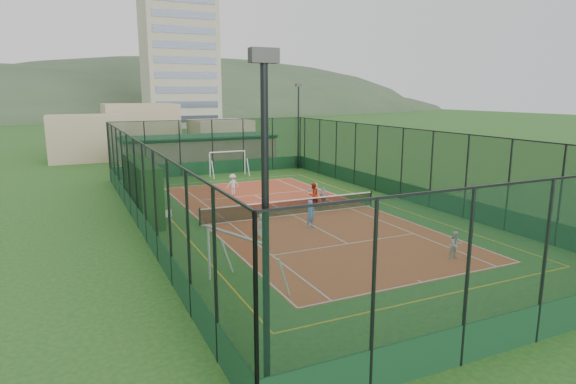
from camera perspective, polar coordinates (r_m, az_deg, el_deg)
name	(u,v)px	position (r m, az deg, el deg)	size (l,w,h in m)	color
ground	(292,215)	(29.61, 0.51, -2.74)	(300.00, 300.00, 0.00)	#1E531C
court_slab	(292,215)	(29.61, 0.51, -2.73)	(11.17, 23.97, 0.01)	#A64825
tennis_net	(292,207)	(29.49, 0.52, -1.75)	(11.67, 0.12, 1.06)	black
perimeter_fence	(292,175)	(29.09, 0.52, 2.03)	(18.12, 34.12, 5.00)	black
floodlight_sw	(266,245)	(10.52, -2.66, -6.26)	(0.60, 0.26, 8.25)	black
floodlight_ne	(298,127)	(47.49, 1.24, 7.74)	(0.60, 0.26, 8.25)	black
clubhouse	(199,151)	(49.78, -10.53, 4.78)	(15.20, 7.20, 3.15)	tan
apartment_tower	(179,57)	(110.86, -12.77, 15.32)	(15.00, 12.00, 30.00)	beige
distant_hills	(101,115)	(176.46, -21.28, 8.47)	(200.00, 60.00, 24.00)	#384C33
hedge_left	(142,189)	(30.35, -16.87, 0.39)	(1.16, 7.77, 3.40)	black
white_bench	(159,217)	(28.49, -15.04, -2.87)	(1.47, 0.40, 0.83)	white
futsal_goal_near	(236,264)	(18.24, -6.23, -8.43)	(1.01, 3.46, 2.23)	white
futsal_goal_far	(228,164)	(43.81, -7.17, 3.34)	(3.41, 0.99, 2.20)	white
child_near_left	(262,226)	(24.85, -3.06, -4.00)	(0.64, 0.41, 1.30)	silver
child_near_mid	(311,214)	(26.64, 2.73, -2.63)	(0.57, 0.38, 1.57)	#4775CB
child_near_right	(456,245)	(23.06, 19.25, -5.95)	(0.62, 0.48, 1.27)	silver
child_far_left	(233,184)	(35.61, -6.57, 0.92)	(0.99, 0.57, 1.54)	silver
child_far_right	(324,197)	(31.80, 4.25, -0.59)	(0.74, 0.31, 1.26)	silver
child_far_back	(315,192)	(33.28, 3.22, 0.04)	(1.23, 0.39, 1.33)	white
coach	(313,195)	(31.64, 3.01, -0.32)	(0.77, 0.60, 1.59)	red
tennis_balls	(277,210)	(30.72, -1.26, -2.14)	(4.20, 1.48, 0.07)	#CCE033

